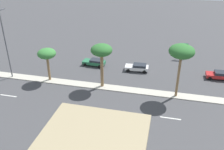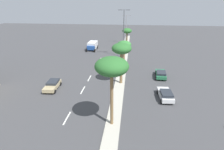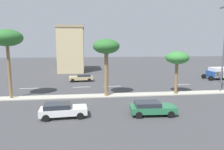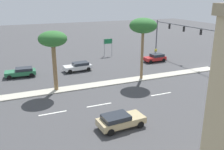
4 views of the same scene
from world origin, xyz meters
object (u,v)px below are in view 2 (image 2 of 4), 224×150
object	(u,v)px
sedan_white_center	(166,94)
sedan_green_mid	(161,74)
palm_tree_right	(112,67)
palm_tree_left	(124,45)
palm_tree_center	(127,32)
box_truck	(92,46)
street_lamp_trailing	(126,27)
sedan_tan_front	(53,85)
palm_tree_rear	(122,50)
street_lamp_left	(124,31)

from	to	relation	value
sedan_white_center	sedan_green_mid	bearing A→B (deg)	87.15
palm_tree_right	sedan_green_mid	distance (m)	18.61
palm_tree_right	palm_tree_left	size ratio (longest dim) A/B	1.48
palm_tree_center	box_truck	size ratio (longest dim) A/B	1.09
street_lamp_trailing	sedan_green_mid	world-z (taller)	street_lamp_trailing
palm_tree_center	box_truck	world-z (taller)	palm_tree_center
sedan_tan_front	box_truck	bearing A→B (deg)	87.28
palm_tree_left	palm_tree_rear	bearing A→B (deg)	-90.22
palm_tree_left	street_lamp_left	bearing A→B (deg)	94.44
box_truck	street_lamp_trailing	bearing A→B (deg)	43.86
palm_tree_left	street_lamp_trailing	xyz separation A→B (m)	(-0.52, 22.90, 0.78)
palm_tree_right	sedan_white_center	size ratio (longest dim) A/B	1.92
street_lamp_trailing	box_truck	world-z (taller)	street_lamp_trailing
palm_tree_right	sedan_white_center	bearing A→B (deg)	43.51
palm_tree_rear	box_truck	world-z (taller)	palm_tree_rear
palm_tree_rear	sedan_white_center	xyz separation A→B (m)	(7.11, -4.82, -5.52)
sedan_green_mid	palm_tree_center	bearing A→B (deg)	110.47
sedan_green_mid	box_truck	xyz separation A→B (m)	(-17.64, 19.47, 0.56)
sedan_green_mid	sedan_white_center	bearing A→B (deg)	-92.85
palm_tree_left	sedan_green_mid	xyz separation A→B (m)	(7.49, -5.83, -4.13)
sedan_tan_front	palm_tree_rear	bearing A→B (deg)	16.93
sedan_white_center	street_lamp_left	bearing A→B (deg)	109.73
street_lamp_left	box_truck	distance (m)	12.98
palm_tree_center	palm_tree_right	bearing A→B (deg)	-90.81
street_lamp_trailing	palm_tree_right	bearing A→B (deg)	-89.82
palm_tree_rear	sedan_tan_front	size ratio (longest dim) A/B	1.68
sedan_white_center	box_truck	bearing A→B (deg)	121.70
sedan_green_mid	sedan_tan_front	world-z (taller)	sedan_tan_front
palm_tree_left	sedan_white_center	xyz separation A→B (m)	(7.07, -14.25, -4.11)
palm_tree_rear	street_lamp_trailing	bearing A→B (deg)	90.85
palm_tree_center	sedan_white_center	size ratio (longest dim) A/B	1.46
street_lamp_trailing	street_lamp_left	bearing A→B (deg)	-90.09
palm_tree_rear	street_lamp_trailing	world-z (taller)	street_lamp_trailing
sedan_white_center	palm_tree_right	bearing A→B (deg)	-136.49
palm_tree_right	sedan_white_center	world-z (taller)	palm_tree_right
palm_tree_right	palm_tree_rear	distance (m)	11.96
palm_tree_right	street_lamp_trailing	world-z (taller)	street_lamp_trailing
palm_tree_rear	sedan_green_mid	bearing A→B (deg)	25.54
palm_tree_left	box_truck	distance (m)	17.37
street_lamp_trailing	box_truck	bearing A→B (deg)	-136.14
sedan_tan_front	box_truck	distance (m)	26.56
palm_tree_right	sedan_tan_front	xyz separation A→B (m)	(-11.04, 8.43, -6.65)
street_lamp_trailing	sedan_white_center	size ratio (longest dim) A/B	2.13
palm_tree_center	box_truck	xyz separation A→B (m)	(-10.27, -0.28, -4.27)
street_lamp_left	sedan_green_mid	world-z (taller)	street_lamp_left
palm_tree_left	palm_tree_center	world-z (taller)	palm_tree_center
palm_tree_right	palm_tree_rear	xyz separation A→B (m)	(0.34, 11.90, -1.12)
palm_tree_left	palm_tree_center	bearing A→B (deg)	89.51
palm_tree_center	box_truck	distance (m)	11.13
street_lamp_trailing	sedan_tan_front	xyz separation A→B (m)	(-10.90, -35.79, -4.91)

